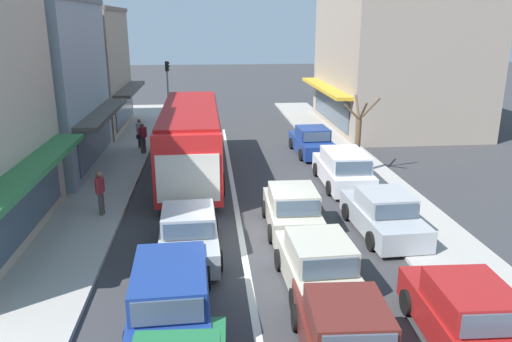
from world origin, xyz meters
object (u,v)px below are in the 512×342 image
hatchback_behind_bus_near (317,265)px  wagon_adjacent_lane_lead (171,294)px  sedan_queue_gap_filler (346,337)px  traffic_light_downstreet (168,81)px  parked_sedan_kerb_rear (312,142)px  street_tree_right (358,139)px  hatchback_queue_far_back (292,210)px  parked_hatchback_kerb_front (464,314)px  pedestrian_far_walker (140,131)px  pedestrian_with_handbag_near (142,136)px  parked_sedan_kerb_second (384,215)px  sedan_adjacent_lane_trail (189,233)px  parked_wagon_kerb_third (343,169)px  city_bus (191,136)px  pedestrian_browsing_midblock (100,190)px

hatchback_behind_bus_near → wagon_adjacent_lane_lead: bearing=-162.6°
sedan_queue_gap_filler → traffic_light_downstreet: (-5.47, 27.58, 2.19)m
parked_sedan_kerb_rear → street_tree_right: (1.27, -4.07, 1.09)m
hatchback_queue_far_back → street_tree_right: street_tree_right is taller
hatchback_queue_far_back → parked_sedan_kerb_rear: (2.78, 9.97, -0.05)m
parked_hatchback_kerb_front → street_tree_right: size_ratio=1.02×
pedestrian_far_walker → traffic_light_downstreet: bearing=83.5°
wagon_adjacent_lane_lead → pedestrian_with_handbag_near: pedestrian_with_handbag_near is taller
sedan_queue_gap_filler → street_tree_right: street_tree_right is taller
parked_sedan_kerb_second → pedestrian_with_handbag_near: pedestrian_with_handbag_near is taller
parked_hatchback_kerb_front → street_tree_right: (1.32, 12.54, 1.04)m
sedan_adjacent_lane_trail → traffic_light_downstreet: bearing=95.4°
hatchback_behind_bus_near → parked_wagon_kerb_third: parked_wagon_kerb_third is taller
parked_sedan_kerb_second → hatchback_behind_bus_near: bearing=-131.4°
street_tree_right → pedestrian_far_walker: (-10.59, 5.81, -0.68)m
hatchback_queue_far_back → sedan_adjacent_lane_trail: 3.79m
pedestrian_with_handbag_near → parked_sedan_kerb_second: bearing=-50.2°
city_bus → parked_sedan_kerb_rear: (6.35, 3.33, -1.22)m
pedestrian_browsing_midblock → sedan_adjacent_lane_trail: bearing=-44.8°
city_bus → pedestrian_far_walker: bearing=120.3°
parked_wagon_kerb_third → hatchback_behind_bus_near: bearing=-109.4°
parked_wagon_kerb_third → pedestrian_far_walker: size_ratio=2.77×
parked_hatchback_kerb_front → parked_sedan_kerb_rear: 16.61m
wagon_adjacent_lane_lead → pedestrian_browsing_midblock: (-2.95, 6.90, 0.32)m
parked_wagon_kerb_third → traffic_light_downstreet: 18.20m
hatchback_behind_bus_near → street_tree_right: 10.77m
hatchback_behind_bus_near → pedestrian_with_handbag_near: (-6.26, 14.56, 0.36)m
sedan_queue_gap_filler → parked_sedan_kerb_second: size_ratio=1.00×
hatchback_behind_bus_near → wagon_adjacent_lane_lead: wagon_adjacent_lane_lead is taller
parked_sedan_kerb_rear → hatchback_behind_bus_near: bearing=-101.2°
parked_wagon_kerb_third → street_tree_right: (1.03, 1.37, 1.00)m
hatchback_queue_far_back → sedan_adjacent_lane_trail: size_ratio=0.88×
traffic_light_downstreet → parked_sedan_kerb_second: bearing=-67.9°
hatchback_behind_bus_near → sedan_queue_gap_filler: 3.10m
wagon_adjacent_lane_lead → street_tree_right: 13.61m
hatchback_behind_bus_near → parked_sedan_kerb_rear: size_ratio=0.88×
sedan_queue_gap_filler → wagon_adjacent_lane_lead: bearing=152.5°
parked_wagon_kerb_third → street_tree_right: size_ratio=1.23×
wagon_adjacent_lane_lead → sedan_adjacent_lane_trail: size_ratio=1.07×
parked_hatchback_kerb_front → hatchback_queue_far_back: bearing=112.3°
parked_sedan_kerb_second → pedestrian_with_handbag_near: (-9.27, 11.14, 0.40)m
wagon_adjacent_lane_lead → pedestrian_far_walker: pedestrian_far_walker is taller
sedan_adjacent_lane_trail → pedestrian_far_walker: size_ratio=2.61×
hatchback_queue_far_back → pedestrian_far_walker: size_ratio=2.29×
parked_hatchback_kerb_front → traffic_light_downstreet: 28.41m
parked_sedan_kerb_rear → traffic_light_downstreet: 13.57m
sedan_queue_gap_filler → street_tree_right: 13.70m
sedan_adjacent_lane_trail → street_tree_right: bearing=44.7°
parked_sedan_kerb_rear → street_tree_right: bearing=-72.7°
sedan_queue_gap_filler → pedestrian_with_handbag_near: pedestrian_with_handbag_near is taller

